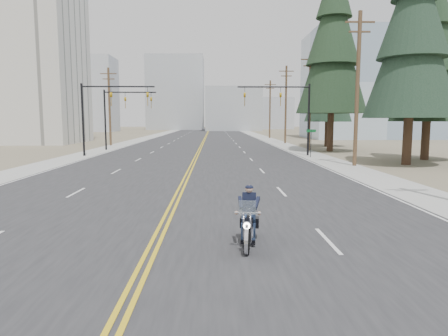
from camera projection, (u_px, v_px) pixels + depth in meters
name	position (u px, v px, depth m)	size (l,w,h in m)	color
ground_plane	(125.00, 308.00, 7.54)	(400.00, 400.00, 0.00)	#776D56
road	(205.00, 138.00, 77.01)	(20.00, 200.00, 0.01)	#303033
sidewalk_left	(145.00, 138.00, 76.72)	(3.00, 200.00, 0.01)	#A5A5A0
sidewalk_right	(264.00, 138.00, 77.30)	(3.00, 200.00, 0.01)	#A5A5A0
traffic_mast_left	(103.00, 105.00, 38.48)	(7.10, 0.26, 7.00)	black
traffic_mast_right	(288.00, 105.00, 38.93)	(7.10, 0.26, 7.00)	black
traffic_mast_far	(119.00, 108.00, 46.41)	(6.10, 0.26, 7.00)	black
street_sign	(311.00, 138.00, 37.37)	(0.90, 0.06, 2.62)	black
utility_pole_b	(357.00, 87.00, 29.96)	(2.20, 0.30, 11.50)	brown
utility_pole_c	(310.00, 100.00, 44.88)	(2.20, 0.30, 11.00)	brown
utility_pole_d	(286.00, 103.00, 59.73)	(2.20, 0.30, 11.50)	brown
utility_pole_e	(270.00, 108.00, 76.64)	(2.20, 0.30, 11.00)	brown
utility_pole_left	(109.00, 105.00, 54.20)	(2.20, 0.30, 10.50)	brown
apartment_block	(15.00, 43.00, 59.61)	(18.00, 14.00, 30.00)	silver
glass_building	(371.00, 86.00, 76.62)	(24.00, 16.00, 20.00)	#9EB5CC
haze_bldg_a	(91.00, 95.00, 119.46)	(14.00, 12.00, 22.00)	#B7BCC6
haze_bldg_b	(233.00, 109.00, 130.95)	(18.00, 14.00, 14.00)	#ADB2B7
haze_bldg_c	(345.00, 101.00, 116.64)	(16.00, 12.00, 18.00)	#B7BCC6
haze_bldg_d	(176.00, 94.00, 144.61)	(20.00, 15.00, 26.00)	#ADB2B7
haze_bldg_e	(273.00, 113.00, 156.32)	(14.00, 14.00, 12.00)	#B7BCC6
haze_bldg_f	(60.00, 106.00, 134.32)	(12.00, 12.00, 16.00)	#ADB2B7
motorcyclist	(249.00, 216.00, 11.19)	(0.92, 2.15, 1.68)	black
conifer_near	(414.00, 27.00, 30.24)	(6.95, 6.95, 18.39)	#382619
conifer_mid	(431.00, 47.00, 34.27)	(6.36, 6.36, 16.96)	#382619
conifer_tall	(333.00, 39.00, 43.38)	(7.68, 7.68, 21.32)	#382619
conifer_far	(329.00, 74.00, 52.08)	(6.14, 6.14, 16.45)	#382619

